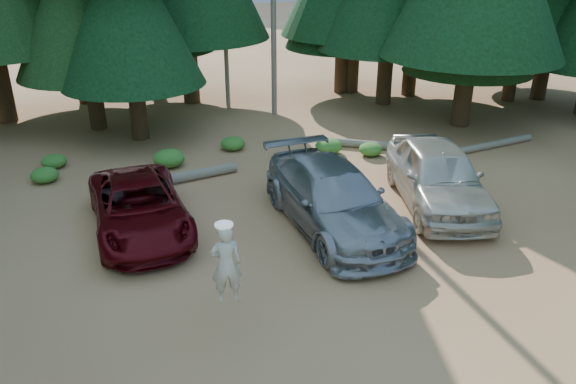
{
  "coord_description": "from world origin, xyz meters",
  "views": [
    {
      "loc": [
        -2.72,
        -10.16,
        7.27
      ],
      "look_at": [
        -0.5,
        3.03,
        1.25
      ],
      "focal_mm": 35.0,
      "sensor_mm": 36.0,
      "label": 1
    }
  ],
  "objects_px": {
    "log_mid": "(377,145)",
    "log_left": "(169,180)",
    "silver_minivan_right": "(438,175)",
    "log_right": "(488,146)",
    "frisbee_player": "(226,264)",
    "silver_minivan_center": "(333,198)",
    "red_pickup": "(139,207)"
  },
  "relations": [
    {
      "from": "red_pickup",
      "to": "frisbee_player",
      "type": "relative_size",
      "value": 2.99
    },
    {
      "from": "silver_minivan_right",
      "to": "frisbee_player",
      "type": "bearing_deg",
      "value": -137.32
    },
    {
      "from": "log_left",
      "to": "red_pickup",
      "type": "bearing_deg",
      "value": -121.4
    },
    {
      "from": "red_pickup",
      "to": "log_mid",
      "type": "bearing_deg",
      "value": 20.36
    },
    {
      "from": "log_left",
      "to": "log_right",
      "type": "height_order",
      "value": "log_left"
    },
    {
      "from": "silver_minivan_right",
      "to": "log_left",
      "type": "xyz_separation_m",
      "value": [
        -7.94,
        2.81,
        -0.77
      ]
    },
    {
      "from": "silver_minivan_right",
      "to": "log_mid",
      "type": "xyz_separation_m",
      "value": [
        -0.23,
        4.95,
        -0.78
      ]
    },
    {
      "from": "silver_minivan_right",
      "to": "frisbee_player",
      "type": "height_order",
      "value": "frisbee_player"
    },
    {
      "from": "log_left",
      "to": "frisbee_player",
      "type": "bearing_deg",
      "value": -98.91
    },
    {
      "from": "frisbee_player",
      "to": "log_left",
      "type": "distance_m",
      "value": 7.85
    },
    {
      "from": "silver_minivan_center",
      "to": "log_left",
      "type": "xyz_separation_m",
      "value": [
        -4.56,
        3.73,
        -0.69
      ]
    },
    {
      "from": "silver_minivan_center",
      "to": "frisbee_player",
      "type": "relative_size",
      "value": 3.45
    },
    {
      "from": "silver_minivan_center",
      "to": "frisbee_player",
      "type": "xyz_separation_m",
      "value": [
        -3.14,
        -3.89,
        0.6
      ]
    },
    {
      "from": "log_left",
      "to": "log_mid",
      "type": "distance_m",
      "value": 8.01
    },
    {
      "from": "red_pickup",
      "to": "silver_minivan_center",
      "type": "height_order",
      "value": "silver_minivan_center"
    },
    {
      "from": "silver_minivan_center",
      "to": "log_left",
      "type": "relative_size",
      "value": 1.25
    },
    {
      "from": "silver_minivan_right",
      "to": "log_right",
      "type": "bearing_deg",
      "value": 53.64
    },
    {
      "from": "log_mid",
      "to": "log_left",
      "type": "bearing_deg",
      "value": -140.44
    },
    {
      "from": "log_right",
      "to": "silver_minivan_right",
      "type": "bearing_deg",
      "value": -149.76
    },
    {
      "from": "silver_minivan_right",
      "to": "log_mid",
      "type": "height_order",
      "value": "silver_minivan_right"
    },
    {
      "from": "silver_minivan_center",
      "to": "silver_minivan_right",
      "type": "relative_size",
      "value": 1.08
    },
    {
      "from": "log_left",
      "to": "log_mid",
      "type": "xyz_separation_m",
      "value": [
        7.72,
        2.15,
        -0.02
      ]
    },
    {
      "from": "silver_minivan_center",
      "to": "silver_minivan_right",
      "type": "height_order",
      "value": "silver_minivan_right"
    },
    {
      "from": "red_pickup",
      "to": "log_mid",
      "type": "xyz_separation_m",
      "value": [
        8.37,
        5.24,
        -0.56
      ]
    },
    {
      "from": "red_pickup",
      "to": "log_right",
      "type": "bearing_deg",
      "value": 8.29
    },
    {
      "from": "red_pickup",
      "to": "frisbee_player",
      "type": "distance_m",
      "value": 5.03
    },
    {
      "from": "frisbee_player",
      "to": "log_left",
      "type": "relative_size",
      "value": 0.36
    },
    {
      "from": "log_mid",
      "to": "log_right",
      "type": "height_order",
      "value": "log_mid"
    },
    {
      "from": "red_pickup",
      "to": "frisbee_player",
      "type": "height_order",
      "value": "frisbee_player"
    },
    {
      "from": "frisbee_player",
      "to": "log_right",
      "type": "relative_size",
      "value": 0.39
    },
    {
      "from": "silver_minivan_center",
      "to": "log_mid",
      "type": "relative_size",
      "value": 1.59
    },
    {
      "from": "silver_minivan_center",
      "to": "frisbee_player",
      "type": "height_order",
      "value": "frisbee_player"
    }
  ]
}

